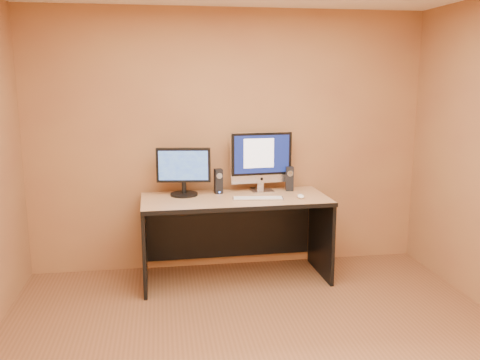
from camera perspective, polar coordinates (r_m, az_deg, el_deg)
The scene contains 10 objects.
walls at distance 3.19m, azimuth 3.66°, elevation 0.11°, with size 4.00×4.00×2.60m, color #9B6D3E, non-canonical shape.
desk at distance 4.92m, azimuth -0.52°, elevation -6.61°, with size 1.76×0.77×0.81m, color tan, non-canonical shape.
imac at distance 5.03m, azimuth 2.50°, elevation 2.10°, with size 0.63×0.23×0.60m, color #BBBCC0, non-canonical shape.
second_monitor at distance 4.89m, azimuth -6.35°, elevation 0.91°, with size 0.53×0.26×0.46m, color black, non-canonical shape.
speaker_left at distance 4.97m, azimuth -2.44°, elevation -0.14°, with size 0.07×0.08×0.24m, color black, non-canonical shape.
speaker_right at distance 5.11m, azimuth 5.59°, elevation 0.14°, with size 0.07×0.08×0.24m, color black, non-canonical shape.
keyboard at distance 4.74m, azimuth 2.03°, elevation -2.07°, with size 0.47×0.13×0.02m, color #B2B2B7.
mouse at distance 4.82m, azimuth 6.84°, elevation -1.81°, with size 0.06×0.11×0.04m, color white.
cable_a at distance 5.15m, azimuth 1.97°, elevation -1.06°, with size 0.01×0.01×0.24m, color black.
cable_b at distance 5.23m, azimuth 1.61°, elevation -0.86°, with size 0.01×0.01×0.20m, color black.
Camera 1 is at (-0.69, -3.06, 1.92)m, focal length 38.00 mm.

